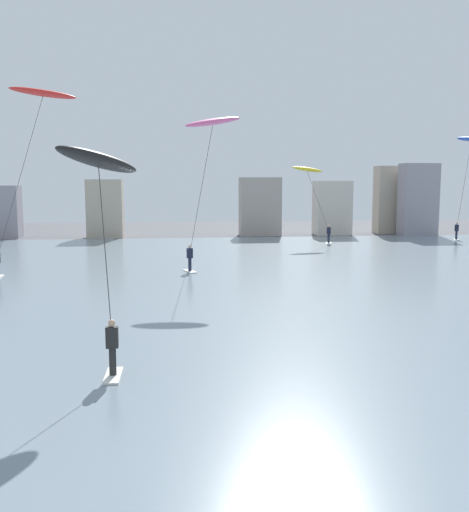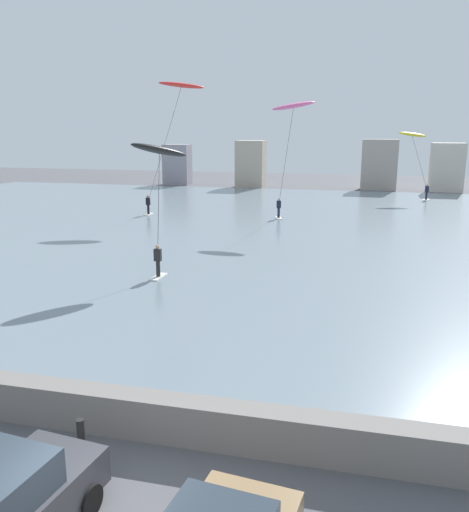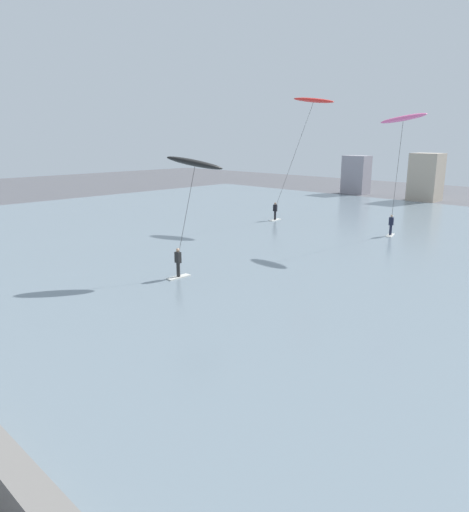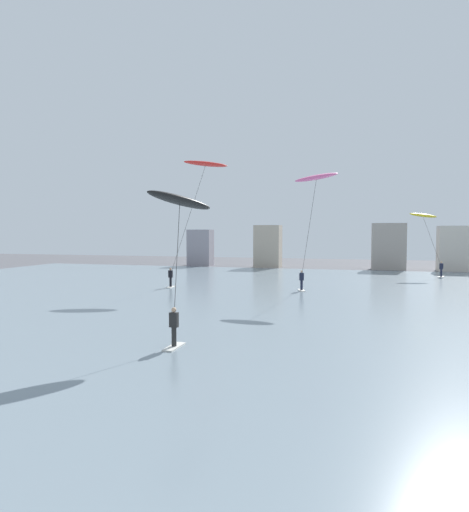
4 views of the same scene
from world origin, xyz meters
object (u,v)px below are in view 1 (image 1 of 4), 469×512
kitesurfer_black (100,178)px  kitesurfer_red (40,105)px  kitesurfer_yellow (310,177)px  kitesurfer_pink (210,136)px

kitesurfer_black → kitesurfer_red: bearing=106.3°
kitesurfer_red → kitesurfer_yellow: (19.83, 14.96, -4.07)m
kitesurfer_pink → kitesurfer_red: size_ratio=0.84×
kitesurfer_black → kitesurfer_pink: bearing=73.9°
kitesurfer_pink → kitesurfer_red: kitesurfer_red is taller
kitesurfer_pink → kitesurfer_black: kitesurfer_pink is taller
kitesurfer_red → kitesurfer_yellow: kitesurfer_red is taller
kitesurfer_pink → kitesurfer_yellow: bearing=60.2°
kitesurfer_pink → kitesurfer_red: 10.27m
kitesurfer_pink → kitesurfer_yellow: (10.10, 17.63, -2.17)m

